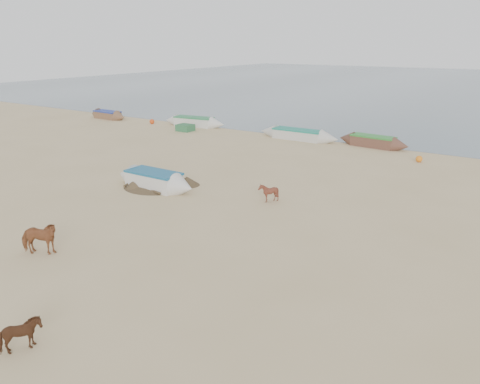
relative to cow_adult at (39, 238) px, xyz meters
The scene contains 9 objects.
ground 5.65m from the cow_adult, 47.58° to the left, with size 140.00×140.00×0.00m, color tan.
sea 86.23m from the cow_adult, 87.48° to the left, with size 160.00×160.00×0.00m, color slate.
cow_adult is the anchor object (origin of this frame).
calf_front 11.01m from the cow_adult, 67.69° to the left, with size 0.79×0.89×0.98m, color #5B291C.
calf_right 6.24m from the cow_adult, 38.58° to the right, with size 0.96×0.82×0.96m, color #512E1A.
near_canoe 8.98m from the cow_adult, 104.81° to the left, with size 5.43×1.38×0.97m, color silver, non-canonical shape.
debris_pile 9.53m from the cow_adult, 105.41° to the left, with size 3.78×3.78×0.43m, color brown.
waterline_canoes 25.59m from the cow_adult, 84.66° to the left, with size 59.19×3.69×0.92m.
beach_clutter 24.67m from the cow_adult, 74.13° to the left, with size 43.48×5.06×0.64m.
Camera 1 is at (11.63, -13.56, 7.80)m, focal length 35.00 mm.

